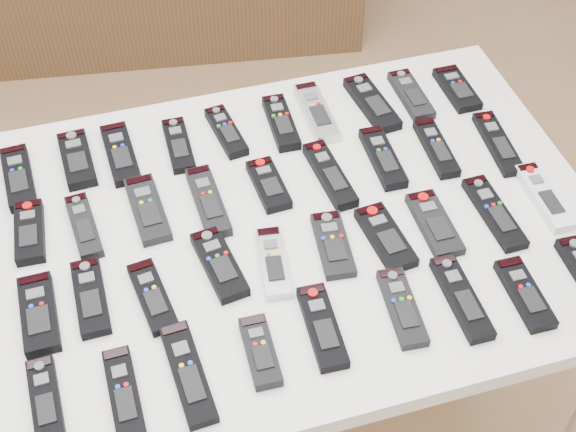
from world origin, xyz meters
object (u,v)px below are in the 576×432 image
object	(u,v)px
remote_4	(226,132)
remote_20	(91,297)
remote_26	(434,224)
remote_22	(219,264)
remote_36	(525,294)
remote_24	(333,245)
remote_33	(322,327)
table	(288,242)
remote_3	(179,145)
remote_21	(152,296)
remote_16	(383,158)
remote_5	(281,123)
remote_32	(260,352)
remote_2	(120,154)
remote_18	(498,143)
remote_28	(544,197)
remote_31	(188,373)
remote_0	(19,178)
remote_11	(84,226)
remote_12	(148,209)
remote_34	(402,307)
remote_15	(330,175)
remote_1	(77,159)
remote_7	(372,103)
remote_14	(269,185)
remote_6	(316,112)
remote_23	(273,263)
remote_10	(30,232)
remote_35	(462,298)
remote_9	(457,89)
remote_13	(208,202)
remote_25	(386,237)
remote_27	(494,213)
remote_19	(39,314)
remote_29	(46,401)
remote_30	(124,395)

from	to	relation	value
remote_4	remote_20	size ratio (longest dim) A/B	0.95
remote_26	remote_22	bearing A→B (deg)	178.27
remote_36	remote_24	bearing A→B (deg)	146.15
remote_33	table	bearing A→B (deg)	89.68
remote_3	remote_21	world-z (taller)	remote_21
remote_16	remote_5	bearing A→B (deg)	137.63
remote_32	remote_33	bearing A→B (deg)	10.95
remote_2	remote_18	xyz separation A→B (m)	(0.79, -0.20, -0.00)
remote_28	remote_31	distance (m)	0.81
remote_0	remote_11	size ratio (longest dim) A/B	1.08
remote_12	remote_22	world-z (taller)	remote_22
remote_16	remote_34	distance (m)	0.39
remote_2	remote_15	distance (m)	0.45
remote_1	remote_18	size ratio (longest dim) A/B	0.85
remote_28	remote_0	bearing A→B (deg)	162.39
remote_7	remote_14	bearing A→B (deg)	-154.09
remote_6	remote_23	bearing A→B (deg)	-117.95
table	remote_34	bearing A→B (deg)	-62.56
remote_4	remote_2	bearing A→B (deg)	173.82
remote_10	remote_12	distance (m)	0.23
remote_5	remote_35	size ratio (longest dim) A/B	0.91
remote_2	remote_6	size ratio (longest dim) A/B	0.96
remote_0	remote_34	distance (m)	0.84
remote_3	remote_21	distance (m)	0.41
remote_5	remote_34	xyz separation A→B (m)	(0.07, -0.55, -0.00)
remote_34	remote_9	bearing A→B (deg)	61.75
remote_23	remote_13	bearing A→B (deg)	121.55
remote_4	remote_12	distance (m)	0.28
remote_3	remote_6	size ratio (longest dim) A/B	0.85
remote_0	remote_26	size ratio (longest dim) A/B	1.08
remote_12	remote_28	size ratio (longest dim) A/B	0.98
remote_5	remote_18	xyz separation A→B (m)	(0.44, -0.20, -0.00)
remote_21	remote_24	bearing A→B (deg)	-3.55
remote_25	remote_15	bearing A→B (deg)	99.12
remote_31	remote_22	bearing A→B (deg)	60.53
remote_13	remote_27	xyz separation A→B (m)	(0.54, -0.19, -0.00)
remote_24	remote_19	bearing A→B (deg)	-172.79
remote_0	remote_25	bearing A→B (deg)	-31.94
remote_34	remote_35	xyz separation A→B (m)	(0.11, -0.01, 0.00)
remote_6	remote_27	xyz separation A→B (m)	(0.25, -0.39, -0.00)
remote_10	remote_26	bearing A→B (deg)	-11.88
remote_29	remote_21	bearing A→B (deg)	35.95
remote_22	remote_33	size ratio (longest dim) A/B	0.97
remote_27	remote_30	size ratio (longest dim) A/B	1.11
remote_24	remote_7	bearing A→B (deg)	66.06
remote_18	remote_35	size ratio (longest dim) A/B	1.02
remote_4	remote_5	world-z (taller)	remote_5
remote_20	remote_33	distance (m)	0.43
remote_9	remote_18	xyz separation A→B (m)	(0.01, -0.20, -0.00)
remote_20	remote_32	bearing A→B (deg)	-37.26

